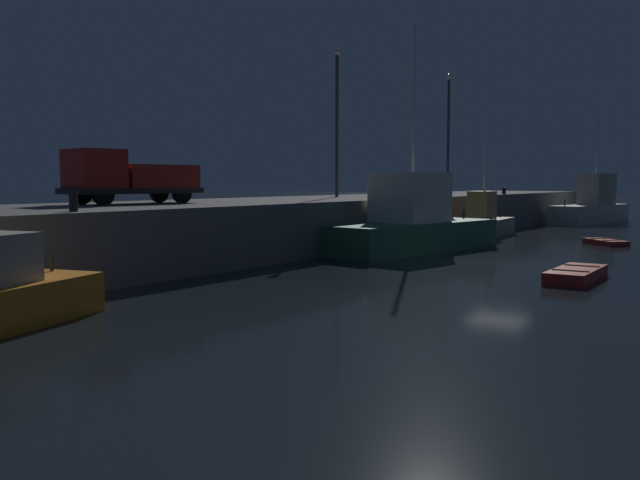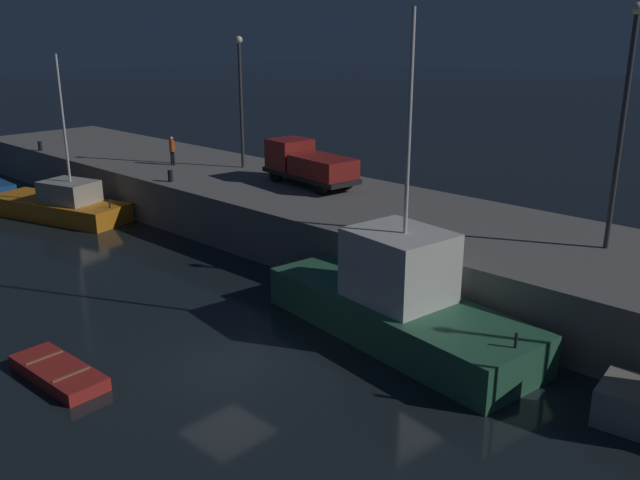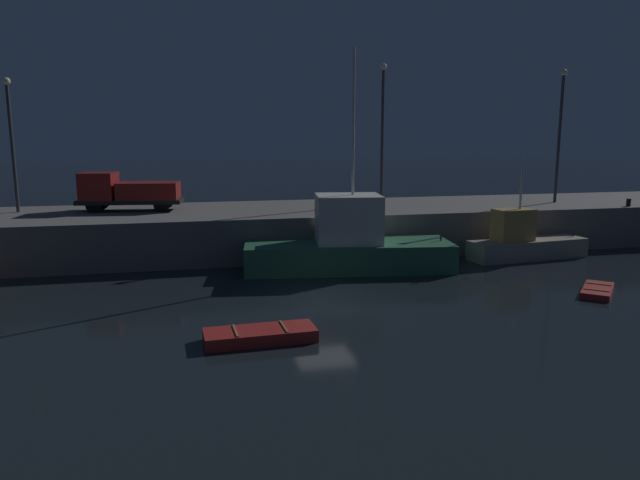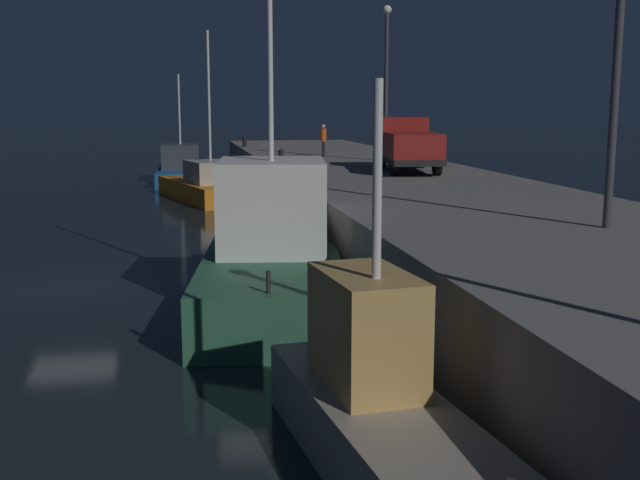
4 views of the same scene
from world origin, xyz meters
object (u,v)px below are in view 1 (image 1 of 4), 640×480
Objects in this scene: bollard_central at (504,191)px; lamp_post_central at (448,125)px; lamp_post_east at (337,112)px; utility_truck at (128,177)px; fishing_trawler_red at (410,225)px; rowboat_white_mid at (606,242)px; fishing_boat_white at (592,206)px; dinghy_orange_near at (576,274)px; fishing_boat_orange at (485,222)px; bollard_east at (73,202)px.

lamp_post_central is at bearing 135.60° from bollard_central.
utility_truck is (-16.18, -0.07, -4.05)m from lamp_post_east.
rowboat_white_mid is (9.70, -7.24, -1.19)m from fishing_trawler_red.
fishing_boat_white is 43.35m from utility_truck.
fishing_boat_white is 1.17× the size of lamp_post_central.
lamp_post_central is (-14.45, 6.63, 6.25)m from fishing_boat_white.
utility_truck is at bearing 168.75° from fishing_boat_white.
utility_truck is 31.60m from bollard_central.
bollard_central reaches higher than dinghy_orange_near.
fishing_boat_orange is at bearing 1.78° from fishing_trawler_red.
bollard_central is (9.71, 9.72, 2.69)m from rowboat_white_mid.
fishing_boat_orange is 11.74m from lamp_post_east.
utility_truck is 7.77m from bollard_east.
lamp_post_east is 11.98m from lamp_post_central.
bollard_central is at bearing 7.28° from fishing_trawler_red.
bollard_east is at bearing -167.91° from lamp_post_east.
fishing_boat_white is at bearing -24.65° from lamp_post_central.
fishing_trawler_red is 1.11× the size of fishing_boat_white.
fishing_boat_white is 20.97× the size of bollard_central.
dinghy_orange_near is 6.09× the size of bollard_east.
rowboat_white_mid is (-20.97, -6.21, -1.29)m from fishing_boat_white.
fishing_boat_white is 1.41× the size of fishing_boat_orange.
fishing_boat_white reaches higher than dinghy_orange_near.
bollard_central is at bearing -9.00° from utility_truck.
lamp_post_east is (4.39, 7.49, 6.47)m from fishing_trawler_red.
fishing_trawler_red is 1.81× the size of utility_truck.
fishing_trawler_red is at bearing -172.72° from bollard_central.
rowboat_white_mid is at bearing 9.96° from dinghy_orange_near.
fishing_boat_white is 17.08m from lamp_post_central.
rowboat_white_mid is at bearing -19.82° from bollard_east.
fishing_boat_orange is 28.74m from bollard_east.
lamp_post_central is at bearing 4.84° from bollard_east.
fishing_trawler_red is 18.30m from lamp_post_central.
lamp_post_central is (11.83, -1.89, -0.13)m from lamp_post_east.
dinghy_orange_near is at bearing -120.92° from fishing_trawler_red.
fishing_trawler_red is at bearing -32.19° from utility_truck.
bollard_east is at bearing 179.64° from bollard_central.
fishing_trawler_red is at bearing -178.22° from fishing_boat_orange.
fishing_trawler_red is 17.79× the size of bollard_east.
utility_truck is (-11.79, 7.42, 2.42)m from fishing_trawler_red.
lamp_post_central reaches higher than rowboat_white_mid.
utility_truck is (-5.80, 17.42, 3.53)m from dinghy_orange_near.
bollard_east is (-22.29, -4.78, -4.90)m from lamp_post_east.
fishing_boat_orange is (10.67, 0.33, -0.39)m from fishing_trawler_red.
fishing_trawler_red is 23.32× the size of bollard_central.
fishing_trawler_red is 2.92× the size of dinghy_orange_near.
fishing_boat_white is 37.76m from dinghy_orange_near.
dinghy_orange_near is (-36.66, -8.97, -1.21)m from fishing_boat_white.
fishing_boat_white is at bearing 13.75° from dinghy_orange_near.
lamp_post_east reaches higher than fishing_trawler_red.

